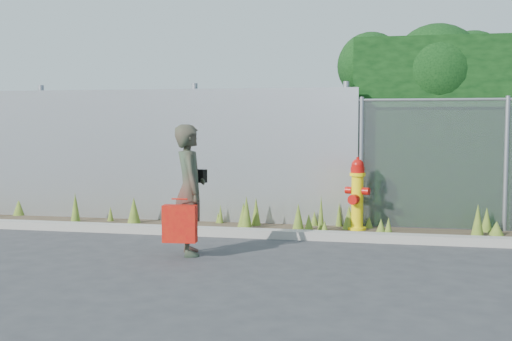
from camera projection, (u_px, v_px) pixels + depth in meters
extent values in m
plane|color=#323335|center=(257.00, 266.00, 7.41)|extent=(80.00, 80.00, 0.00)
cube|color=gray|center=(282.00, 234.00, 9.16)|extent=(16.00, 0.22, 0.12)
cube|color=#403324|center=(289.00, 231.00, 9.75)|extent=(16.00, 1.20, 0.01)
cone|color=#4D6B20|center=(111.00, 215.00, 10.64)|extent=(0.11, 0.11, 0.25)
cone|color=#4D6B20|center=(388.00, 228.00, 9.11)|extent=(0.14, 0.14, 0.30)
cone|color=#4D6B20|center=(244.00, 216.00, 9.97)|extent=(0.20, 0.20, 0.40)
cone|color=#4D6B20|center=(183.00, 222.00, 9.62)|extent=(0.24, 0.24, 0.32)
cone|color=#4D6B20|center=(321.00, 214.00, 9.73)|extent=(0.11, 0.11, 0.54)
cone|color=#4D6B20|center=(218.00, 218.00, 10.44)|extent=(0.08, 0.08, 0.19)
cone|color=#4D6B20|center=(75.00, 211.00, 10.07)|extent=(0.18, 0.18, 0.54)
cone|color=#4D6B20|center=(309.00, 225.00, 9.36)|extent=(0.17, 0.17, 0.31)
cone|color=#4D6B20|center=(314.00, 219.00, 10.16)|extent=(0.13, 0.13, 0.24)
cone|color=#4D6B20|center=(349.00, 218.00, 9.83)|extent=(0.20, 0.20, 0.37)
cone|color=#4D6B20|center=(77.00, 211.00, 10.59)|extent=(0.12, 0.12, 0.39)
cone|color=#4D6B20|center=(246.00, 213.00, 9.83)|extent=(0.18, 0.18, 0.52)
cone|color=#4D6B20|center=(325.00, 229.00, 9.20)|extent=(0.15, 0.15, 0.24)
cone|color=#4D6B20|center=(487.00, 220.00, 9.60)|extent=(0.18, 0.18, 0.38)
cone|color=#4D6B20|center=(339.00, 215.00, 10.11)|extent=(0.11, 0.11, 0.39)
cone|color=#4D6B20|center=(19.00, 207.00, 11.29)|extent=(0.22, 0.22, 0.31)
cone|color=#4D6B20|center=(298.00, 218.00, 9.66)|extent=(0.19, 0.19, 0.43)
cone|color=#4D6B20|center=(369.00, 223.00, 9.94)|extent=(0.13, 0.13, 0.18)
cone|color=#4D6B20|center=(134.00, 211.00, 10.43)|extent=(0.22, 0.22, 0.43)
cone|color=#4D6B20|center=(221.00, 215.00, 10.42)|extent=(0.09, 0.09, 0.31)
cone|color=#4D6B20|center=(478.00, 221.00, 9.25)|extent=(0.18, 0.18, 0.47)
cone|color=#4D6B20|center=(381.00, 227.00, 9.46)|extent=(0.16, 0.16, 0.23)
cone|color=#4D6B20|center=(256.00, 212.00, 10.19)|extent=(0.16, 0.16, 0.45)
cone|color=#4D6B20|center=(496.00, 229.00, 9.31)|extent=(0.22, 0.22, 0.21)
cube|color=#AAADB1|center=(106.00, 155.00, 10.91)|extent=(8.50, 0.08, 2.20)
cylinder|color=gray|center=(43.00, 151.00, 11.28)|extent=(0.10, 0.10, 2.30)
cylinder|color=gray|center=(195.00, 152.00, 10.71)|extent=(0.10, 0.10, 2.30)
cylinder|color=gray|center=(346.00, 154.00, 10.20)|extent=(0.10, 0.10, 2.30)
cylinder|color=gray|center=(361.00, 163.00, 10.04)|extent=(0.07, 0.07, 2.05)
cylinder|color=gray|center=(506.00, 164.00, 9.61)|extent=(0.07, 0.07, 2.05)
sphere|color=black|center=(371.00, 66.00, 10.72)|extent=(1.12, 1.12, 1.12)
sphere|color=black|center=(437.00, 72.00, 10.53)|extent=(1.57, 1.57, 1.57)
sphere|color=black|center=(472.00, 69.00, 10.80)|extent=(1.27, 1.27, 1.27)
cylinder|color=yellow|center=(357.00, 229.00, 9.78)|extent=(0.28, 0.28, 0.06)
cylinder|color=yellow|center=(357.00, 203.00, 9.75)|extent=(0.18, 0.18, 0.85)
cylinder|color=yellow|center=(358.00, 174.00, 9.72)|extent=(0.24, 0.24, 0.05)
cylinder|color=#B20F0A|center=(358.00, 170.00, 9.71)|extent=(0.21, 0.21, 0.10)
sphere|color=#B20F0A|center=(358.00, 165.00, 9.70)|extent=(0.19, 0.19, 0.19)
cylinder|color=#B20F0A|center=(358.00, 159.00, 9.70)|extent=(0.05, 0.05, 0.05)
cylinder|color=#B20F0A|center=(348.00, 191.00, 9.76)|extent=(0.10, 0.11, 0.11)
cylinder|color=#B20F0A|center=(367.00, 191.00, 9.71)|extent=(0.10, 0.11, 0.11)
cylinder|color=#B20F0A|center=(357.00, 200.00, 9.61)|extent=(0.15, 0.12, 0.15)
imported|color=#0E593A|center=(190.00, 190.00, 8.00)|extent=(0.60, 0.70, 1.63)
cube|color=#B70A0B|center=(180.00, 224.00, 7.77)|extent=(0.41, 0.15, 0.45)
cylinder|color=#B70A0B|center=(180.00, 199.00, 7.75)|extent=(0.19, 0.02, 0.02)
cube|color=black|center=(198.00, 176.00, 8.16)|extent=(0.22, 0.09, 0.17)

